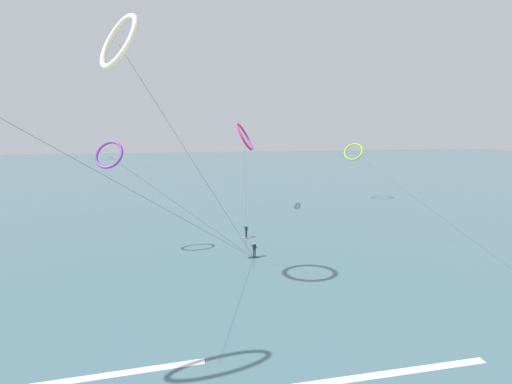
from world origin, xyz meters
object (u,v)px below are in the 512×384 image
at_px(surfer_coral, 246,232).
at_px(kite_ivory, 119,42).
at_px(surfer_charcoal, 254,251).
at_px(kite_magenta, 245,137).
at_px(kite_violet, 109,155).
at_px(kite_lime, 354,152).

distance_m(surfer_coral, kite_ivory, 26.55).
relative_size(surfer_charcoal, kite_magenta, 0.09).
bearing_deg(kite_violet, surfer_charcoal, 10.80).
distance_m(kite_magenta, kite_ivory, 33.22).
distance_m(kite_lime, kite_violet, 45.69).
distance_m(surfer_coral, kite_magenta, 19.23).
relative_size(kite_magenta, kite_ivory, 0.81).
xyz_separation_m(surfer_coral, surfer_charcoal, (-0.29, -6.96, 0.00)).
xyz_separation_m(kite_violet, kite_ivory, (3.47, -10.55, 8.79)).
bearing_deg(kite_violet, kite_ivory, -48.50).
distance_m(surfer_coral, kite_lime, 32.34).
bearing_deg(surfer_charcoal, kite_violet, -56.01).
relative_size(surfer_charcoal, kite_lime, 0.04).
height_order(surfer_coral, kite_violet, kite_violet).
distance_m(surfer_charcoal, kite_violet, 18.33).
xyz_separation_m(kite_magenta, kite_violet, (-17.37, -18.70, -1.40)).
bearing_deg(surfer_charcoal, kite_ivory, -10.64).
bearing_deg(kite_ivory, kite_magenta, 119.95).
height_order(kite_magenta, kite_lime, kite_magenta).
xyz_separation_m(surfer_coral, kite_lime, (24.34, 19.41, 8.73)).
xyz_separation_m(kite_lime, kite_violet, (-39.38, -23.10, 1.66)).
relative_size(surfer_coral, kite_magenta, 0.09).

